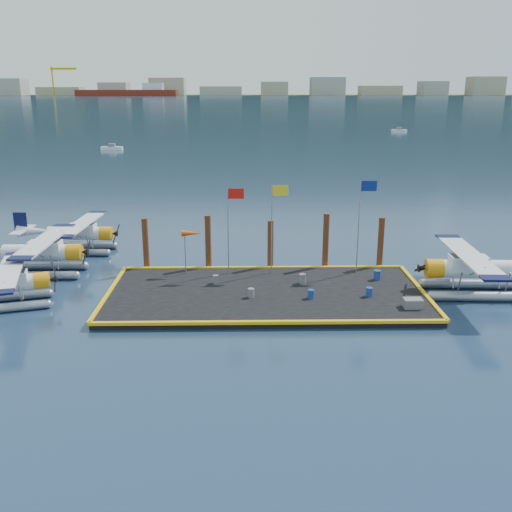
% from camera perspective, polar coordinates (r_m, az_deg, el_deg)
% --- Properties ---
extents(ground, '(4000.00, 4000.00, 0.00)m').
position_cam_1_polar(ground, '(36.68, 1.01, -4.15)').
color(ground, '#182949').
rests_on(ground, ground).
extents(dock, '(20.00, 10.00, 0.40)m').
position_cam_1_polar(dock, '(36.60, 1.01, -3.86)').
color(dock, black).
rests_on(dock, ground).
extents(dock_bumpers, '(20.25, 10.25, 0.18)m').
position_cam_1_polar(dock_bumpers, '(36.50, 1.02, -3.43)').
color(dock_bumpers, gold).
rests_on(dock_bumpers, dock).
extents(far_backdrop, '(3050.00, 2050.00, 810.00)m').
position_cam_1_polar(far_backdrop, '(1788.15, 7.01, 16.31)').
color(far_backdrop, black).
rests_on(far_backdrop, ground).
extents(seaplane_a, '(7.95, 8.56, 3.04)m').
position_cam_1_polar(seaplane_a, '(37.97, -23.82, -2.76)').
color(seaplane_a, gray).
rests_on(seaplane_a, ground).
extents(seaplane_b, '(8.78, 9.66, 3.46)m').
position_cam_1_polar(seaplane_b, '(43.41, -20.76, 0.14)').
color(seaplane_b, gray).
rests_on(seaplane_b, ground).
extents(seaplane_c, '(8.37, 9.22, 3.28)m').
position_cam_1_polar(seaplane_c, '(48.42, -17.35, 2.00)').
color(seaplane_c, gray).
rests_on(seaplane_c, ground).
extents(seaplane_d, '(9.27, 10.22, 3.63)m').
position_cam_1_polar(seaplane_d, '(39.21, 20.96, -1.45)').
color(seaplane_d, gray).
rests_on(seaplane_d, ground).
extents(drum_0, '(0.39, 0.39, 0.55)m').
position_cam_1_polar(drum_0, '(38.04, -4.05, -2.34)').
color(drum_0, slate).
rests_on(drum_0, dock).
extents(drum_1, '(0.40, 0.40, 0.56)m').
position_cam_1_polar(drum_1, '(35.45, 5.51, -3.80)').
color(drum_1, navy).
rests_on(drum_1, dock).
extents(drum_2, '(0.41, 0.41, 0.58)m').
position_cam_1_polar(drum_2, '(36.30, 11.26, -3.55)').
color(drum_2, navy).
rests_on(drum_2, dock).
extents(drum_3, '(0.41, 0.41, 0.58)m').
position_cam_1_polar(drum_3, '(35.44, -0.50, -3.71)').
color(drum_3, slate).
rests_on(drum_3, dock).
extents(drum_4, '(0.46, 0.46, 0.65)m').
position_cam_1_polar(drum_4, '(39.51, 12.03, -1.87)').
color(drum_4, navy).
rests_on(drum_4, dock).
extents(drum_5, '(0.46, 0.46, 0.65)m').
position_cam_1_polar(drum_5, '(38.02, 4.68, -2.28)').
color(drum_5, slate).
rests_on(drum_5, dock).
extents(crate, '(1.10, 0.73, 0.55)m').
position_cam_1_polar(crate, '(35.09, 15.41, -4.57)').
color(crate, slate).
rests_on(crate, dock).
extents(flagpole_red, '(1.14, 0.08, 6.00)m').
position_cam_1_polar(flagpole_red, '(39.05, -2.52, 3.86)').
color(flagpole_red, gray).
rests_on(flagpole_red, dock).
extents(flagpole_yellow, '(1.14, 0.08, 6.20)m').
position_cam_1_polar(flagpole_yellow, '(39.06, 1.88, 4.05)').
color(flagpole_yellow, gray).
rests_on(flagpole_yellow, dock).
extents(flagpole_blue, '(1.14, 0.08, 6.50)m').
position_cam_1_polar(flagpole_blue, '(39.78, 10.56, 4.26)').
color(flagpole_blue, gray).
rests_on(flagpole_blue, dock).
extents(windsock, '(1.40, 0.44, 3.12)m').
position_cam_1_polar(windsock, '(39.49, -6.47, 2.17)').
color(windsock, gray).
rests_on(windsock, dock).
extents(piling_0, '(0.44, 0.44, 4.00)m').
position_cam_1_polar(piling_0, '(41.80, -10.96, 1.04)').
color(piling_0, '#422013').
rests_on(piling_0, ground).
extents(piling_1, '(0.44, 0.44, 4.20)m').
position_cam_1_polar(piling_1, '(41.24, -4.80, 1.22)').
color(piling_1, '#422013').
rests_on(piling_1, ground).
extents(piling_2, '(0.44, 0.44, 3.80)m').
position_cam_1_polar(piling_2, '(41.24, 1.46, 0.98)').
color(piling_2, '#422013').
rests_on(piling_2, ground).
extents(piling_3, '(0.44, 0.44, 4.30)m').
position_cam_1_polar(piling_3, '(41.53, 6.98, 1.33)').
color(piling_3, '#422013').
rests_on(piling_3, ground).
extents(piling_4, '(0.44, 0.44, 4.00)m').
position_cam_1_polar(piling_4, '(42.31, 12.35, 1.14)').
color(piling_4, '#422013').
rests_on(piling_4, ground).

